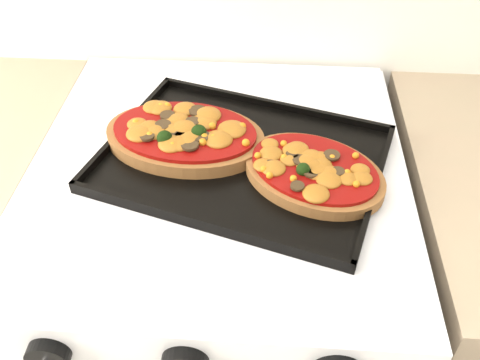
# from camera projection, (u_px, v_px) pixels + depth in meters

# --- Properties ---
(stove) EXTENTS (0.60, 0.60, 0.91)m
(stove) POSITION_uv_depth(u_px,v_px,m) (224.00, 317.00, 1.16)
(stove) COLOR white
(stove) RESTS_ON floor
(control_panel) EXTENTS (0.60, 0.02, 0.09)m
(control_panel) POSITION_uv_depth(u_px,v_px,m) (194.00, 350.00, 0.66)
(control_panel) COLOR white
(control_panel) RESTS_ON stove
(knob_left) EXTENTS (0.05, 0.02, 0.05)m
(knob_left) POSITION_uv_depth(u_px,v_px,m) (48.00, 356.00, 0.65)
(knob_left) COLOR black
(knob_left) RESTS_ON control_panel
(baking_tray) EXTENTS (0.49, 0.42, 0.02)m
(baking_tray) POSITION_uv_depth(u_px,v_px,m) (242.00, 158.00, 0.83)
(baking_tray) COLOR black
(baking_tray) RESTS_ON stove
(pizza_left) EXTENTS (0.28, 0.20, 0.04)m
(pizza_left) POSITION_uv_depth(u_px,v_px,m) (185.00, 134.00, 0.85)
(pizza_left) COLOR brown
(pizza_left) RESTS_ON baking_tray
(pizza_right) EXTENTS (0.27, 0.24, 0.03)m
(pizza_right) POSITION_uv_depth(u_px,v_px,m) (314.00, 171.00, 0.79)
(pizza_right) COLOR brown
(pizza_right) RESTS_ON baking_tray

